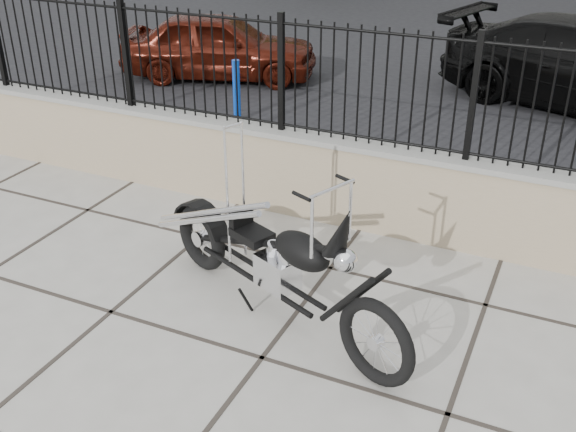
# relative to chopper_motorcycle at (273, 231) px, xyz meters

# --- Properties ---
(ground_plane) EXTENTS (90.00, 90.00, 0.00)m
(ground_plane) POSITION_rel_chopper_motorcycle_xyz_m (0.18, -0.58, -0.83)
(ground_plane) COLOR #99968E
(ground_plane) RESTS_ON ground
(parking_lot) EXTENTS (30.00, 30.00, 0.00)m
(parking_lot) POSITION_rel_chopper_motorcycle_xyz_m (0.18, 11.92, -0.83)
(parking_lot) COLOR black
(parking_lot) RESTS_ON ground
(retaining_wall) EXTENTS (14.00, 0.36, 0.96)m
(retaining_wall) POSITION_rel_chopper_motorcycle_xyz_m (0.18, 1.92, -0.35)
(retaining_wall) COLOR gray
(retaining_wall) RESTS_ON ground_plane
(iron_fence) EXTENTS (14.00, 0.08, 1.20)m
(iron_fence) POSITION_rel_chopper_motorcycle_xyz_m (0.18, 1.92, 0.73)
(iron_fence) COLOR black
(iron_fence) RESTS_ON retaining_wall
(chopper_motorcycle) EXTENTS (2.75, 1.55, 1.67)m
(chopper_motorcycle) POSITION_rel_chopper_motorcycle_xyz_m (0.00, 0.00, 0.00)
(chopper_motorcycle) COLOR black
(chopper_motorcycle) RESTS_ON ground_plane
(car_red) EXTENTS (3.80, 2.45, 1.20)m
(car_red) POSITION_rel_chopper_motorcycle_xyz_m (-4.15, 6.31, -0.23)
(car_red) COLOR #441209
(car_red) RESTS_ON parking_lot
(bollard_a) EXTENTS (0.15, 0.15, 0.95)m
(bollard_a) POSITION_rel_chopper_motorcycle_xyz_m (-2.73, 4.34, -0.36)
(bollard_a) COLOR #0B19B0
(bollard_a) RESTS_ON ground_plane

